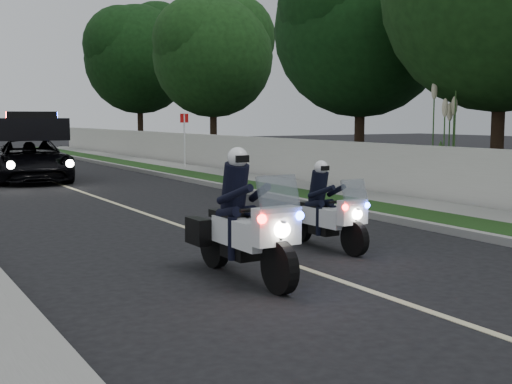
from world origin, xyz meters
The scene contains 15 objects.
ground centered at (0.00, 0.00, 0.00)m, with size 120.00×120.00×0.00m, color black.
curb_right centered at (4.10, 10.00, 0.07)m, with size 0.20×60.00×0.15m, color gray.
grass_verge centered at (4.80, 10.00, 0.08)m, with size 1.20×60.00×0.16m, color #193814.
sidewalk_right centered at (6.10, 10.00, 0.08)m, with size 1.40×60.00×0.16m, color gray.
property_wall centered at (7.10, 10.00, 0.75)m, with size 0.22×60.00×1.50m, color beige.
lane_marking centered at (0.00, 10.00, 0.00)m, with size 0.12×50.00×0.01m, color #BFB78C.
police_moto_left centered at (-1.10, 0.05, 0.00)m, with size 0.76×2.16×1.84m, color silver, non-canonical shape.
police_moto_right centered at (1.17, 1.26, 0.00)m, with size 0.62×1.78×1.51m, color silver, non-canonical shape.
police_suv centered at (-0.55, 16.34, 0.00)m, with size 2.47×5.34×2.60m, color black.
sign_post centered at (6.00, 17.81, 0.00)m, with size 0.38×0.38×2.46m, color #AD0C1E, non-canonical shape.
pampas_far centered at (7.60, 4.93, 0.00)m, with size 1.27×1.27×3.64m, color #BDB192, non-canonical shape.
tree_right_b centered at (9.54, 4.73, 0.00)m, with size 6.57×6.57×10.95m, color #1A4115, non-canonical shape.
tree_right_c centered at (9.83, 11.07, 0.00)m, with size 6.18×6.18×10.30m, color #103511, non-canonical shape.
tree_right_d centered at (10.05, 23.19, 0.00)m, with size 6.15×6.15×10.25m, color #194015, non-canonical shape.
tree_right_e centered at (9.61, 32.64, 0.00)m, with size 6.78×6.78×11.30m, color black, non-canonical shape.
Camera 1 is at (-5.53, -7.90, 2.24)m, focal length 47.00 mm.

